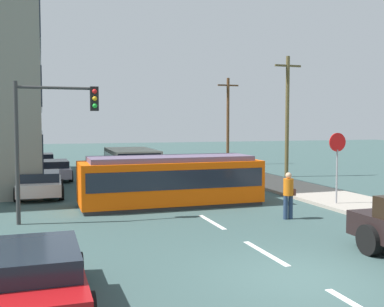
{
  "coord_description": "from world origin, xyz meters",
  "views": [
    {
      "loc": [
        -5.53,
        -8.7,
        3.42
      ],
      "look_at": [
        0.21,
        8.84,
        2.19
      ],
      "focal_mm": 43.07,
      "sensor_mm": 36.0,
      "label": 1
    }
  ],
  "objects": [
    {
      "name": "parked_sedan_mid",
      "position": [
        -5.65,
        13.54,
        0.62
      ],
      "size": [
        2.18,
        4.1,
        1.19
      ],
      "color": "beige",
      "rests_on": "ground"
    },
    {
      "name": "pedestrian_crossing",
      "position": [
        2.77,
        5.63,
        0.94
      ],
      "size": [
        0.48,
        0.36,
        1.67
      ],
      "color": "navy",
      "rests_on": "ground"
    },
    {
      "name": "sidewalk_curb_right",
      "position": [
        6.8,
        6.0,
        0.07
      ],
      "size": [
        3.2,
        36.0,
        0.14
      ],
      "primitive_type": "cube",
      "color": "#9F968A",
      "rests_on": "ground"
    },
    {
      "name": "stop_sign",
      "position": [
        5.89,
        7.19,
        2.19
      ],
      "size": [
        0.76,
        0.07,
        2.88
      ],
      "color": "gray",
      "rests_on": "sidewalk_curb_right"
    },
    {
      "name": "city_bus",
      "position": [
        -0.68,
        17.27,
        1.1
      ],
      "size": [
        2.62,
        5.2,
        1.93
      ],
      "color": "beige",
      "rests_on": "ground"
    },
    {
      "name": "lane_stripe_3",
      "position": [
        0.0,
        15.58,
        0.01
      ],
      "size": [
        0.16,
        2.4,
        0.01
      ],
      "primitive_type": "cube",
      "color": "silver",
      "rests_on": "ground"
    },
    {
      "name": "streetcar_tram",
      "position": [
        -0.49,
        9.58,
        1.06
      ],
      "size": [
        7.43,
        2.56,
        2.06
      ],
      "color": "#F65305",
      "rests_on": "ground"
    },
    {
      "name": "parked_sedan_near",
      "position": [
        -5.79,
        0.02,
        0.62
      ],
      "size": [
        2.1,
        4.06,
        1.19
      ],
      "color": "#A00F12",
      "rests_on": "ground"
    },
    {
      "name": "utility_pole_far",
      "position": [
        9.04,
        26.36,
        3.72
      ],
      "size": [
        1.8,
        0.24,
        7.1
      ],
      "color": "brown",
      "rests_on": "ground"
    },
    {
      "name": "ground_plane",
      "position": [
        0.0,
        10.0,
        0.0
      ],
      "size": [
        120.0,
        120.0,
        0.0
      ],
      "primitive_type": "plane",
      "color": "#344C4B"
    },
    {
      "name": "lane_stripe_4",
      "position": [
        0.0,
        21.58,
        0.01
      ],
      "size": [
        0.16,
        2.4,
        0.01
      ],
      "primitive_type": "cube",
      "color": "silver",
      "rests_on": "ground"
    },
    {
      "name": "utility_pole_mid",
      "position": [
        9.26,
        17.14,
        3.98
      ],
      "size": [
        1.8,
        0.24,
        7.61
      ],
      "color": "brown",
      "rests_on": "ground"
    },
    {
      "name": "lane_stripe_2",
      "position": [
        0.0,
        6.0,
        0.01
      ],
      "size": [
        0.16,
        2.4,
        0.01
      ],
      "primitive_type": "cube",
      "color": "silver",
      "rests_on": "ground"
    },
    {
      "name": "parked_sedan_far",
      "position": [
        -4.91,
        20.04,
        0.62
      ],
      "size": [
        2.13,
        4.42,
        1.19
      ],
      "color": "silver",
      "rests_on": "ground"
    },
    {
      "name": "parked_sedan_furthest",
      "position": [
        -5.58,
        26.68,
        0.62
      ],
      "size": [
        2.01,
        4.06,
        1.19
      ],
      "color": "black",
      "rests_on": "ground"
    },
    {
      "name": "lane_stripe_1",
      "position": [
        0.0,
        2.0,
        0.01
      ],
      "size": [
        0.16,
        2.4,
        0.01
      ],
      "primitive_type": "cube",
      "color": "silver",
      "rests_on": "ground"
    },
    {
      "name": "traffic_light_mast",
      "position": [
        -5.22,
        7.67,
        3.38
      ],
      "size": [
        2.78,
        0.33,
        4.81
      ],
      "color": "#333333",
      "rests_on": "ground"
    }
  ]
}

